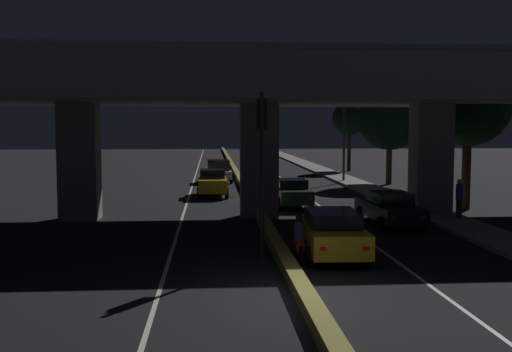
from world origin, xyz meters
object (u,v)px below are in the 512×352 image
traffic_light_left_of_median (262,146)px  car_taxi_yellow_lead (331,232)px  car_taxi_yellow_lead_oncoming (212,182)px  car_black_second (389,208)px  car_white_second_oncoming (218,171)px  street_lamp (339,114)px  pedestrian_on_sidewalk (459,198)px  motorcycle_red_filtering_near (299,241)px  car_dark_green_third (291,192)px

traffic_light_left_of_median → car_taxi_yellow_lead: bearing=4.7°
car_taxi_yellow_lead_oncoming → car_taxi_yellow_lead: bearing=12.1°
traffic_light_left_of_median → car_black_second: traffic_light_left_of_median is taller
car_taxi_yellow_lead_oncoming → car_white_second_oncoming: car_white_second_oncoming is taller
street_lamp → car_black_second: bearing=-95.9°
pedestrian_on_sidewalk → car_taxi_yellow_lead: bearing=-137.1°
motorcycle_red_filtering_near → traffic_light_left_of_median: bearing=73.2°
street_lamp → car_taxi_yellow_lead_oncoming: bearing=-138.7°
street_lamp → car_taxi_yellow_lead_oncoming: (-9.52, -8.36, -4.35)m
street_lamp → pedestrian_on_sidewalk: size_ratio=5.05×
car_black_second → car_white_second_oncoming: bearing=17.1°
car_taxi_yellow_lead → motorcycle_red_filtering_near: size_ratio=2.62×
street_lamp → pedestrian_on_sidewalk: bearing=-86.2°
car_white_second_oncoming → motorcycle_red_filtering_near: car_white_second_oncoming is taller
car_black_second → car_white_second_oncoming: car_white_second_oncoming is taller
traffic_light_left_of_median → street_lamp: street_lamp is taller
car_taxi_yellow_lead → car_black_second: (3.74, 6.07, -0.07)m
car_taxi_yellow_lead_oncoming → street_lamp: bearing=130.9°
car_taxi_yellow_lead → car_white_second_oncoming: 26.65m
motorcycle_red_filtering_near → car_black_second: bearing=-33.7°
traffic_light_left_of_median → street_lamp: 27.01m
traffic_light_left_of_median → motorcycle_red_filtering_near: 3.18m
traffic_light_left_of_median → car_taxi_yellow_lead: (2.27, 0.19, -2.79)m
pedestrian_on_sidewalk → car_black_second: bearing=-172.2°
car_dark_green_third → pedestrian_on_sidewalk: 8.74m
street_lamp → car_dark_green_third: size_ratio=1.92×
street_lamp → car_black_second: street_lamp is taller
car_taxi_yellow_lead → car_black_second: size_ratio=0.97×
car_taxi_yellow_lead_oncoming → motorcycle_red_filtering_near: car_taxi_yellow_lead_oncoming is taller
car_black_second → car_dark_green_third: size_ratio=1.05×
car_taxi_yellow_lead → car_black_second: bearing=-29.7°
car_taxi_yellow_lead_oncoming → car_black_second: bearing=33.7°
traffic_light_left_of_median → car_black_second: 9.14m
traffic_light_left_of_median → car_black_second: size_ratio=1.09×
car_taxi_yellow_lead → pedestrian_on_sidewalk: size_ratio=2.69×
car_taxi_yellow_lead → motorcycle_red_filtering_near: 1.28m
car_black_second → car_white_second_oncoming: 21.56m
street_lamp → car_taxi_yellow_lead: (-5.75, -25.56, -4.39)m
car_black_second → pedestrian_on_sidewalk: pedestrian_on_sidewalk is taller
car_taxi_yellow_lead → car_dark_green_third: size_ratio=1.02×
car_black_second → car_taxi_yellow_lead_oncoming: car_taxi_yellow_lead_oncoming is taller
car_black_second → motorcycle_red_filtering_near: 8.25m
traffic_light_left_of_median → car_dark_green_third: bearing=78.0°
car_taxi_yellow_lead_oncoming → car_white_second_oncoming: size_ratio=0.97×
motorcycle_red_filtering_near → car_taxi_yellow_lead: bearing=-60.1°
street_lamp → car_dark_green_third: 15.11m
car_taxi_yellow_lead_oncoming → pedestrian_on_sidewalk: (10.79, -10.68, 0.22)m
car_white_second_oncoming → motorcycle_red_filtering_near: size_ratio=2.27×
car_black_second → car_white_second_oncoming: size_ratio=1.19×
traffic_light_left_of_median → car_white_second_oncoming: size_ratio=1.30×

